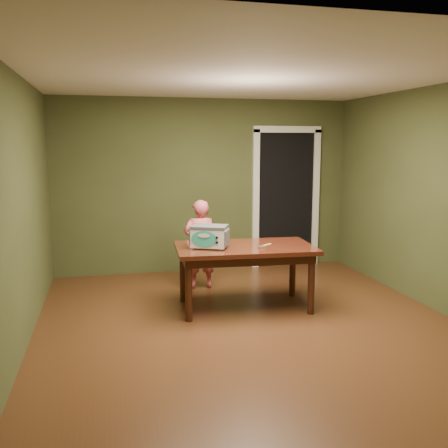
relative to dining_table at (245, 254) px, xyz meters
name	(u,v)px	position (x,y,z in m)	size (l,w,h in m)	color
floor	(250,325)	(-0.10, -0.59, -0.65)	(5.00, 5.00, 0.00)	#4F2716
room_shell	(252,166)	(-0.10, -0.59, 1.06)	(4.52, 5.02, 2.61)	#434C28
doorway	(279,198)	(1.20, 2.19, 0.41)	(1.10, 0.66, 2.25)	black
dining_table	(245,254)	(0.00, 0.00, 0.00)	(1.65, 1.00, 0.75)	#39150D
toy_oven	(210,236)	(-0.42, -0.01, 0.24)	(0.49, 0.42, 0.26)	#4C4F54
baking_pan	(262,247)	(0.16, -0.16, 0.11)	(0.10, 0.10, 0.02)	silver
spatula	(266,245)	(0.26, -0.02, 0.10)	(0.18, 0.03, 0.01)	#DDC260
child	(200,244)	(-0.36, 0.93, -0.05)	(0.44, 0.29, 1.20)	#E35D6A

